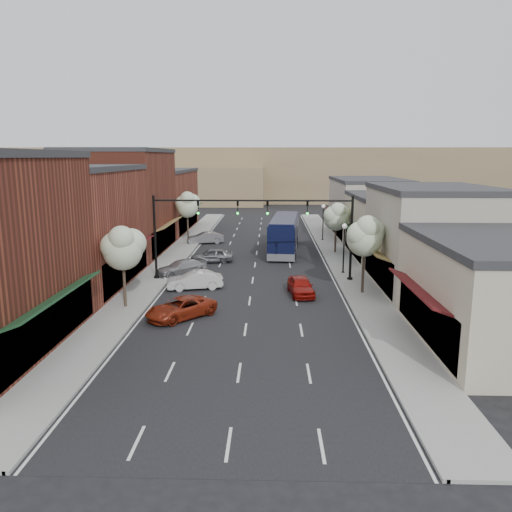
# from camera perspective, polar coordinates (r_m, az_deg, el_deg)

# --- Properties ---
(ground) EXTENTS (160.00, 160.00, 0.00)m
(ground) POSITION_cam_1_polar(r_m,az_deg,el_deg) (33.62, -0.87, -6.11)
(ground) COLOR black
(ground) RESTS_ON ground
(sidewalk_left) EXTENTS (2.80, 73.00, 0.15)m
(sidewalk_left) POSITION_cam_1_polar(r_m,az_deg,el_deg) (52.46, -9.17, 0.17)
(sidewalk_left) COLOR gray
(sidewalk_left) RESTS_ON ground
(sidewalk_right) EXTENTS (2.80, 73.00, 0.15)m
(sidewalk_right) POSITION_cam_1_polar(r_m,az_deg,el_deg) (51.99, 9.33, 0.06)
(sidewalk_right) COLOR gray
(sidewalk_right) RESTS_ON ground
(curb_left) EXTENTS (0.25, 73.00, 0.17)m
(curb_left) POSITION_cam_1_polar(r_m,az_deg,el_deg) (52.21, -7.67, 0.16)
(curb_left) COLOR gray
(curb_left) RESTS_ON ground
(curb_right) EXTENTS (0.25, 73.00, 0.17)m
(curb_right) POSITION_cam_1_polar(r_m,az_deg,el_deg) (51.82, 7.80, 0.07)
(curb_right) COLOR gray
(curb_right) RESTS_ON ground
(bldg_left_midnear) EXTENTS (10.14, 14.10, 9.40)m
(bldg_left_midnear) POSITION_cam_1_polar(r_m,az_deg,el_deg) (41.51, -20.56, 3.09)
(bldg_left_midnear) COLOR brown
(bldg_left_midnear) RESTS_ON ground
(bldg_left_midfar) EXTENTS (10.14, 14.10, 10.90)m
(bldg_left_midfar) POSITION_cam_1_polar(r_m,az_deg,el_deg) (54.56, -15.12, 6.00)
(bldg_left_midfar) COLOR maroon
(bldg_left_midfar) RESTS_ON ground
(bldg_left_far) EXTENTS (10.14, 18.10, 8.40)m
(bldg_left_far) POSITION_cam_1_polar(r_m,az_deg,el_deg) (70.08, -11.32, 6.23)
(bldg_left_far) COLOR brown
(bldg_left_far) RESTS_ON ground
(bldg_right_near) EXTENTS (9.14, 12.10, 5.90)m
(bldg_right_near) POSITION_cam_1_polar(r_m,az_deg,el_deg) (29.65, 26.06, -3.80)
(bldg_right_near) COLOR #BCB095
(bldg_right_near) RESTS_ON ground
(bldg_right_midnear) EXTENTS (9.14, 12.10, 7.90)m
(bldg_right_midnear) POSITION_cam_1_polar(r_m,az_deg,el_deg) (40.45, 19.33, 1.91)
(bldg_right_midnear) COLOR #A19A8A
(bldg_right_midnear) RESTS_ON ground
(bldg_right_midfar) EXTENTS (9.14, 12.10, 6.40)m
(bldg_right_midfar) POSITION_cam_1_polar(r_m,az_deg,el_deg) (51.99, 15.32, 3.27)
(bldg_right_midfar) COLOR #BCB095
(bldg_right_midfar) RESTS_ON ground
(bldg_right_far) EXTENTS (9.14, 16.10, 7.40)m
(bldg_right_far) POSITION_cam_1_polar(r_m,az_deg,el_deg) (65.53, 12.51, 5.41)
(bldg_right_far) COLOR #A19A8A
(bldg_right_far) RESTS_ON ground
(hill_far) EXTENTS (120.00, 30.00, 12.00)m
(hill_far) POSITION_cam_1_polar(r_m,az_deg,el_deg) (122.13, 1.01, 9.37)
(hill_far) COLOR #7A6647
(hill_far) RESTS_ON ground
(hill_near) EXTENTS (50.00, 20.00, 8.00)m
(hill_near) POSITION_cam_1_polar(r_m,az_deg,el_deg) (113.35, -11.94, 7.97)
(hill_near) COLOR #7A6647
(hill_near) RESTS_ON ground
(signal_mast_right) EXTENTS (8.22, 0.46, 7.00)m
(signal_mast_right) POSITION_cam_1_polar(r_m,az_deg,el_deg) (40.63, 7.57, 3.50)
(signal_mast_right) COLOR black
(signal_mast_right) RESTS_ON ground
(signal_mast_left) EXTENTS (8.22, 0.46, 7.00)m
(signal_mast_left) POSITION_cam_1_polar(r_m,az_deg,el_deg) (41.03, -8.28, 3.56)
(signal_mast_left) COLOR black
(signal_mast_left) RESTS_ON ground
(tree_right_near) EXTENTS (2.85, 2.65, 5.95)m
(tree_right_near) POSITION_cam_1_polar(r_m,az_deg,el_deg) (37.07, 12.39, 2.33)
(tree_right_near) COLOR #47382B
(tree_right_near) RESTS_ON ground
(tree_right_far) EXTENTS (2.85, 2.65, 5.43)m
(tree_right_far) POSITION_cam_1_polar(r_m,az_deg,el_deg) (52.80, 9.20, 4.54)
(tree_right_far) COLOR #47382B
(tree_right_far) RESTS_ON ground
(tree_left_near) EXTENTS (2.85, 2.65, 5.69)m
(tree_left_near) POSITION_cam_1_polar(r_m,az_deg,el_deg) (33.94, -14.96, 1.01)
(tree_left_near) COLOR #47382B
(tree_left_near) RESTS_ON ground
(tree_left_far) EXTENTS (2.85, 2.65, 6.13)m
(tree_left_far) POSITION_cam_1_polar(r_m,az_deg,el_deg) (59.05, -7.83, 5.88)
(tree_left_far) COLOR #47382B
(tree_left_far) RESTS_ON ground
(lamp_post_near) EXTENTS (0.44, 0.44, 4.44)m
(lamp_post_near) POSITION_cam_1_polar(r_m,az_deg,el_deg) (43.59, 10.04, 1.81)
(lamp_post_near) COLOR black
(lamp_post_near) RESTS_ON ground
(lamp_post_far) EXTENTS (0.44, 0.44, 4.44)m
(lamp_post_far) POSITION_cam_1_polar(r_m,az_deg,el_deg) (60.79, 7.69, 4.52)
(lamp_post_far) COLOR black
(lamp_post_far) RESTS_ON ground
(coach_bus) EXTENTS (3.66, 12.41, 3.74)m
(coach_bus) POSITION_cam_1_polar(r_m,az_deg,el_deg) (53.51, 3.26, 2.55)
(coach_bus) COLOR black
(coach_bus) RESTS_ON ground
(red_hatchback) EXTENTS (2.09, 4.26, 1.40)m
(red_hatchback) POSITION_cam_1_polar(r_m,az_deg,el_deg) (36.97, 5.13, -3.41)
(red_hatchback) COLOR maroon
(red_hatchback) RESTS_ON ground
(parked_car_a) EXTENTS (4.78, 4.86, 1.30)m
(parked_car_a) POSITION_cam_1_polar(r_m,az_deg,el_deg) (32.04, -8.60, -5.91)
(parked_car_a) COLOR maroon
(parked_car_a) RESTS_ON ground
(parked_car_b) EXTENTS (4.48, 2.38, 1.40)m
(parked_car_b) POSITION_cam_1_polar(r_m,az_deg,el_deg) (38.78, -7.02, -2.76)
(parked_car_b) COLOR silver
(parked_car_b) RESTS_ON ground
(parked_car_c) EXTENTS (4.79, 4.23, 1.33)m
(parked_car_c) POSITION_cam_1_polar(r_m,az_deg,el_deg) (43.40, -8.51, -1.33)
(parked_car_c) COLOR #95959A
(parked_car_c) RESTS_ON ground
(parked_car_d) EXTENTS (4.33, 2.30, 1.40)m
(parked_car_d) POSITION_cam_1_polar(r_m,az_deg,el_deg) (48.31, -5.07, 0.07)
(parked_car_d) COLOR #53565A
(parked_car_d) RESTS_ON ground
(parked_car_e) EXTENTS (4.43, 2.58, 1.38)m
(parked_car_e) POSITION_cam_1_polar(r_m,az_deg,el_deg) (58.97, -5.80, 2.08)
(parked_car_e) COLOR gray
(parked_car_e) RESTS_ON ground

